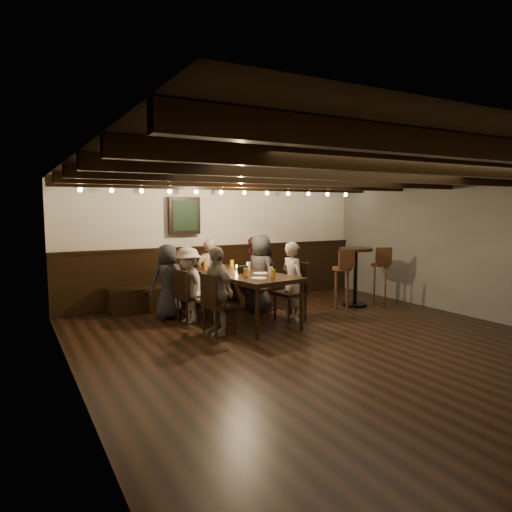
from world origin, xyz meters
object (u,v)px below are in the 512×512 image
chair_left_far (219,316)px  chair_right_far (291,303)px  chair_right_near (259,296)px  high_top_table (356,268)px  person_right_near (261,273)px  person_bench_right (253,271)px  person_left_far (217,291)px  dining_table (241,277)px  bar_stool_left (342,288)px  bar_stool_right (380,283)px  chair_left_near (190,306)px  person_right_far (293,281)px  person_left_near (188,285)px  person_bench_centre (209,275)px  person_bench_left (168,282)px

chair_left_far → chair_right_far: 1.44m
chair_right_near → high_top_table: (1.85, -0.52, 0.47)m
chair_right_far → person_right_near: bearing=-1.9°
person_bench_right → person_left_far: person_bench_right is taller
person_bench_right → person_left_far: bearing=39.3°
dining_table → bar_stool_left: 2.04m
person_bench_right → bar_stool_right: bearing=145.3°
dining_table → person_left_far: person_left_far is taller
chair_left_far → person_left_far: 0.38m
dining_table → chair_left_near: 0.98m
person_right_near → bar_stool_left: bearing=-126.4°
chair_right_far → chair_right_near: bearing=0.1°
dining_table → chair_left_far: chair_left_far is taller
person_right_far → bar_stool_right: bearing=-91.9°
person_left_near → bar_stool_right: (3.80, -0.48, -0.21)m
chair_right_near → bar_stool_right: size_ratio=0.77×
person_left_far → chair_left_far: bearing=90.0°
person_left_near → person_right_far: size_ratio=0.95×
person_left_near → chair_left_far: bearing=1.9°
person_bench_right → bar_stool_left: bearing=128.3°
high_top_table → bar_stool_left: bar_stool_left is taller
chair_left_near → bar_stool_left: size_ratio=0.77×
dining_table → bar_stool_right: 3.02m
person_right_far → bar_stool_right: (2.20, 0.21, -0.24)m
dining_table → person_left_far: 0.88m
person_right_near → bar_stool_left: person_right_near is taller
person_bench_centre → bar_stool_left: size_ratio=1.16×
chair_right_far → person_bench_left: size_ratio=0.76×
chair_right_near → bar_stool_right: 2.45m
person_left_far → person_right_near: bearing=121.0°
chair_left_near → bar_stool_left: bearing=71.5°
chair_right_near → person_left_near: (-1.46, -0.19, 0.36)m
chair_right_near → chair_right_far: chair_right_far is taller
chair_right_near → bar_stool_right: bearing=-113.5°
high_top_table → chair_right_near: bearing=164.3°
chair_left_near → chair_left_far: (0.12, -0.89, 0.01)m
person_left_far → person_right_near: 1.75m
chair_right_near → high_top_table: bearing=-113.1°
person_bench_centre → person_right_far: size_ratio=1.00×
chair_left_far → chair_right_near: bearing=122.0°
dining_table → person_left_far: bearing=-149.0°
person_right_near → person_left_far: bearing=121.0°
person_right_near → bar_stool_right: 2.43m
person_bench_centre → person_bench_right: size_ratio=0.99×
chair_right_near → bar_stool_left: bearing=-125.7°
person_bench_right → person_right_near: (-0.09, -0.47, 0.03)m
chair_left_far → chair_right_near: 1.70m
dining_table → person_right_far: (0.80, -0.35, -0.09)m
chair_left_near → person_bench_left: (-0.24, 0.42, 0.37)m
person_bench_right → person_right_far: bearing=83.7°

